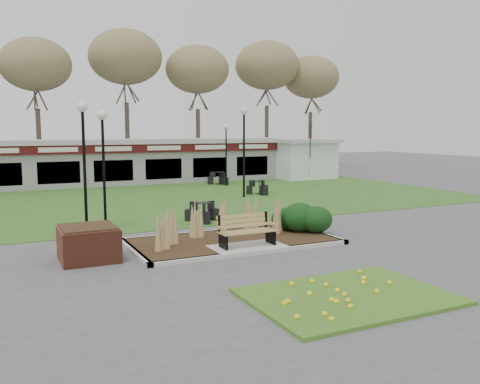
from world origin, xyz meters
name	(u,v)px	position (x,y,z in m)	size (l,w,h in m)	color
ground	(250,251)	(0.00, 0.00, 0.00)	(100.00, 100.00, 0.00)	#515154
lawn	(142,200)	(0.00, 12.00, 0.01)	(34.00, 16.00, 0.02)	#2F6720
flower_bed	(348,295)	(0.00, -4.60, 0.07)	(4.20, 3.00, 0.16)	#366F1F
planting_bed	(266,227)	(1.27, 1.35, 0.37)	(6.75, 3.40, 1.27)	black
park_bench	(246,230)	(0.00, 0.25, 0.59)	(1.70, 0.66, 0.93)	#A78B4B
brick_planter	(89,243)	(-4.40, 1.00, 0.48)	(1.50, 1.50, 0.95)	brown
food_pavilion	(109,162)	(0.00, 19.96, 1.48)	(24.60, 3.40, 2.90)	gray
service_hut	(304,158)	(13.50, 18.00, 1.45)	(4.40, 3.40, 2.83)	white
tree_backdrop	(84,66)	(0.00, 28.00, 8.36)	(47.24, 5.24, 10.36)	#47382B
lamp_post_near_left	(83,138)	(-3.85, 4.74, 3.26)	(0.37, 0.37, 4.48)	black
lamp_post_near_right	(103,143)	(-3.20, 4.83, 3.06)	(0.35, 0.35, 4.20)	black
lamp_post_mid_right	(226,141)	(6.37, 15.79, 2.79)	(0.32, 0.32, 3.82)	black
lamp_post_far_right	(244,132)	(5.02, 10.56, 3.39)	(0.39, 0.39, 4.65)	black
bistro_set_a	(203,215)	(0.53, 5.00, 0.26)	(1.35, 1.33, 0.74)	black
bistro_set_c	(259,190)	(6.34, 11.33, 0.26)	(1.38, 1.21, 0.73)	black
bistro_set_d	(219,180)	(6.39, 16.91, 0.28)	(1.45, 1.42, 0.79)	black
patio_umbrella	(310,158)	(10.72, 13.00, 1.82)	(2.34, 2.38, 2.87)	black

